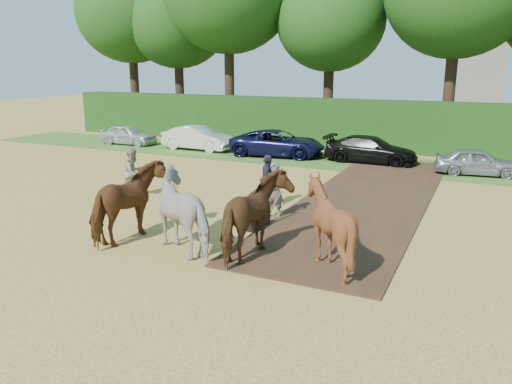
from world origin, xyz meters
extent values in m
plane|color=gold|center=(0.00, 0.00, 0.00)|extent=(120.00, 120.00, 0.00)
cube|color=#472D1C|center=(1.50, 7.00, 0.03)|extent=(4.50, 17.00, 0.05)
cube|color=#38601E|center=(0.00, 14.00, 0.01)|extent=(50.00, 5.00, 0.03)
cube|color=#14380F|center=(0.00, 18.50, 1.50)|extent=(46.00, 1.60, 3.00)
imported|color=#AEA688|center=(-6.86, 3.41, 0.96)|extent=(0.75, 0.95, 1.93)
imported|color=#252632|center=(-1.58, 4.36, 0.96)|extent=(0.75, 1.21, 1.92)
imported|color=brown|center=(-3.74, -0.64, 1.14)|extent=(1.23, 2.69, 2.27)
imported|color=beige|center=(-1.79, -0.48, 1.14)|extent=(2.26, 1.93, 2.27)
imported|color=brown|center=(0.15, -0.31, 1.14)|extent=(1.23, 2.69, 2.27)
imported|color=brown|center=(2.10, -0.15, 1.14)|extent=(1.84, 2.07, 2.28)
cube|color=black|center=(-0.82, 1.96, 0.19)|extent=(0.38, 0.98, 0.38)
cube|color=brown|center=(-0.82, 1.31, 0.38)|extent=(0.11, 1.52, 0.11)
cylinder|color=brown|center=(-1.06, 2.55, 0.60)|extent=(0.22, 1.10, 0.80)
cylinder|color=brown|center=(-0.59, 2.55, 0.60)|extent=(0.22, 1.10, 0.80)
imported|color=gray|center=(-0.82, 3.26, 0.95)|extent=(0.69, 0.46, 1.90)
imported|color=silver|center=(-15.67, 13.88, 0.65)|extent=(3.85, 1.60, 1.30)
imported|color=white|center=(-10.47, 13.98, 0.73)|extent=(4.51, 1.70, 1.47)
imported|color=#13133C|center=(-5.27, 14.09, 0.74)|extent=(5.59, 3.11, 1.48)
imported|color=black|center=(-0.07, 14.38, 0.70)|extent=(4.88, 2.08, 1.40)
imported|color=#95979E|center=(5.13, 13.43, 0.64)|extent=(3.95, 2.02, 1.29)
cylinder|color=#382616|center=(-21.00, 21.50, 2.93)|extent=(0.70, 0.70, 5.85)
ellipsoid|color=#163F11|center=(-21.00, 21.50, 9.00)|extent=(8.40, 8.40, 7.73)
cylinder|color=#382616|center=(-17.00, 22.00, 2.70)|extent=(0.70, 0.70, 5.40)
ellipsoid|color=#163F11|center=(-17.00, 22.00, 8.32)|extent=(7.80, 7.80, 7.18)
cylinder|color=#382616|center=(-12.00, 21.00, 3.26)|extent=(0.70, 0.70, 6.53)
cylinder|color=#382616|center=(-5.00, 22.50, 2.59)|extent=(0.70, 0.70, 5.17)
ellipsoid|color=#163F11|center=(-5.00, 22.50, 7.95)|extent=(7.40, 7.40, 6.81)
cylinder|color=#382616|center=(3.00, 21.50, 3.04)|extent=(0.70, 0.70, 6.08)
cube|color=slate|center=(4.00, 55.00, 4.50)|extent=(5.00, 5.00, 9.00)
camera|label=1|loc=(5.52, -11.73, 5.04)|focal=35.00mm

